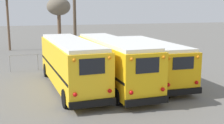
{
  "coord_description": "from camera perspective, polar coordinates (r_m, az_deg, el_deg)",
  "views": [
    {
      "loc": [
        -6.17,
        -17.39,
        5.22
      ],
      "look_at": [
        0.0,
        0.86,
        1.62
      ],
      "focal_mm": 45.0,
      "sensor_mm": 36.0,
      "label": 1
    }
  ],
  "objects": [
    {
      "name": "ground_plane",
      "position": [
        19.17,
        0.82,
        -5.21
      ],
      "size": [
        160.0,
        160.0,
        0.0
      ],
      "primitive_type": "plane",
      "color": "#66635E"
    },
    {
      "name": "utility_pole",
      "position": [
        32.22,
        -7.59,
        8.87
      ],
      "size": [
        1.8,
        0.35,
        8.39
      ],
      "color": "brown",
      "rests_on": "ground"
    },
    {
      "name": "school_bus_2",
      "position": [
        20.68,
        7.68,
        0.46
      ],
      "size": [
        2.89,
        9.54,
        2.96
      ],
      "color": "#EAAA0F",
      "rests_on": "ground"
    },
    {
      "name": "school_bus_0",
      "position": [
        18.97,
        -8.48,
        0.0
      ],
      "size": [
        2.84,
        10.53,
        3.25
      ],
      "color": "yellow",
      "rests_on": "ground"
    },
    {
      "name": "school_bus_1",
      "position": [
        19.42,
        0.15,
        0.3
      ],
      "size": [
        2.6,
        10.96,
        3.22
      ],
      "color": "yellow",
      "rests_on": "ground"
    },
    {
      "name": "bare_tree_0",
      "position": [
        34.63,
        -10.79,
        10.77
      ],
      "size": [
        2.81,
        2.81,
        6.64
      ],
      "color": "brown",
      "rests_on": "ground"
    },
    {
      "name": "fence_line",
      "position": [
        26.0,
        -4.7,
        1.15
      ],
      "size": [
        13.88,
        0.06,
        1.42
      ],
      "color": "#939399",
      "rests_on": "ground"
    }
  ]
}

